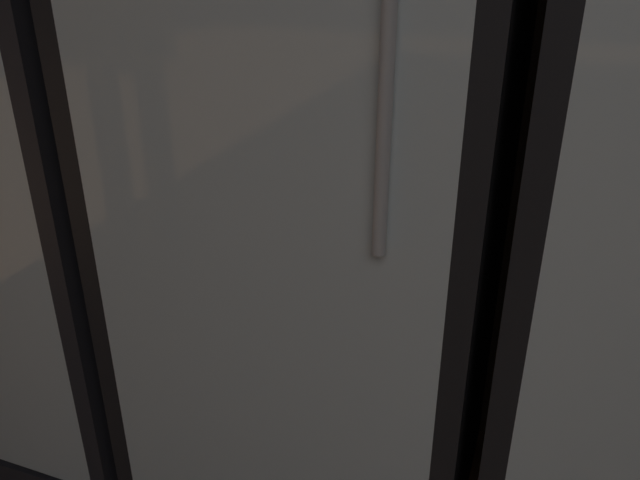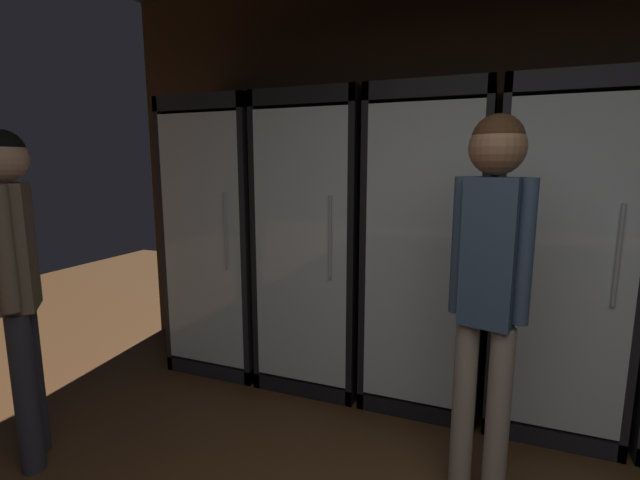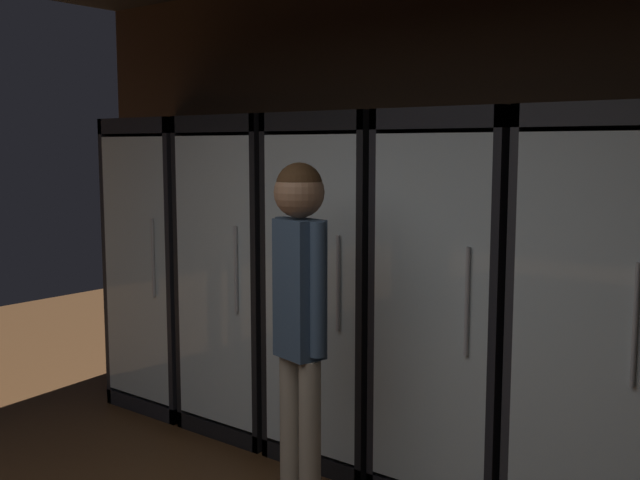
{
  "view_description": "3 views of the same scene",
  "coord_description": "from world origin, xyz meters",
  "px_view_note": "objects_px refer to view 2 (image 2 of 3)",
  "views": [
    {
      "loc": [
        -0.9,
        1.58,
        1.23
      ],
      "look_at": [
        -1.31,
        2.65,
        0.68
      ],
      "focal_mm": 35.71,
      "sensor_mm": 36.0,
      "label": 1
    },
    {
      "loc": [
        -0.2,
        -0.1,
        1.51
      ],
      "look_at": [
        -1.28,
        2.63,
        1.01
      ],
      "focal_mm": 25.09,
      "sensor_mm": 36.0,
      "label": 2
    },
    {
      "loc": [
        1.91,
        -0.69,
        1.77
      ],
      "look_at": [
        -0.76,
        2.69,
        1.24
      ],
      "focal_mm": 42.38,
      "sensor_mm": 36.0,
      "label": 3
    }
  ],
  "objects_px": {
    "cooler_left": "(320,246)",
    "shopper_near": "(490,264)",
    "cooler_center": "(428,252)",
    "cooler_right": "(558,261)",
    "cooler_far_left": "(230,238)",
    "shopper_far": "(14,263)"
  },
  "relations": [
    {
      "from": "cooler_left",
      "to": "shopper_far",
      "type": "distance_m",
      "value": 1.75
    },
    {
      "from": "cooler_far_left",
      "to": "cooler_left",
      "type": "relative_size",
      "value": 1.0
    },
    {
      "from": "cooler_left",
      "to": "cooler_right",
      "type": "height_order",
      "value": "same"
    },
    {
      "from": "cooler_center",
      "to": "shopper_near",
      "type": "bearing_deg",
      "value": -66.73
    },
    {
      "from": "cooler_left",
      "to": "cooler_right",
      "type": "xyz_separation_m",
      "value": [
        1.46,
        0.0,
        0.01
      ]
    },
    {
      "from": "cooler_right",
      "to": "cooler_left",
      "type": "bearing_deg",
      "value": -179.97
    },
    {
      "from": "cooler_center",
      "to": "cooler_right",
      "type": "height_order",
      "value": "same"
    },
    {
      "from": "cooler_left",
      "to": "cooler_right",
      "type": "bearing_deg",
      "value": 0.03
    },
    {
      "from": "cooler_far_left",
      "to": "shopper_near",
      "type": "xyz_separation_m",
      "value": [
        1.84,
        -0.87,
        0.14
      ]
    },
    {
      "from": "shopper_near",
      "to": "cooler_right",
      "type": "bearing_deg",
      "value": 67.76
    },
    {
      "from": "cooler_left",
      "to": "shopper_near",
      "type": "relative_size",
      "value": 1.15
    },
    {
      "from": "cooler_far_left",
      "to": "shopper_far",
      "type": "distance_m",
      "value": 1.45
    },
    {
      "from": "cooler_left",
      "to": "cooler_center",
      "type": "xyz_separation_m",
      "value": [
        0.73,
        0.0,
        0.01
      ]
    },
    {
      "from": "shopper_near",
      "to": "shopper_far",
      "type": "distance_m",
      "value": 2.19
    },
    {
      "from": "cooler_far_left",
      "to": "cooler_right",
      "type": "height_order",
      "value": "same"
    },
    {
      "from": "cooler_far_left",
      "to": "cooler_center",
      "type": "xyz_separation_m",
      "value": [
        1.46,
        0.0,
        0.0
      ]
    },
    {
      "from": "cooler_right",
      "to": "shopper_near",
      "type": "xyz_separation_m",
      "value": [
        -0.36,
        -0.87,
        0.13
      ]
    },
    {
      "from": "cooler_far_left",
      "to": "cooler_center",
      "type": "distance_m",
      "value": 1.46
    },
    {
      "from": "cooler_left",
      "to": "shopper_near",
      "type": "height_order",
      "value": "cooler_left"
    },
    {
      "from": "cooler_center",
      "to": "cooler_right",
      "type": "bearing_deg",
      "value": 0.01
    },
    {
      "from": "cooler_right",
      "to": "shopper_near",
      "type": "height_order",
      "value": "cooler_right"
    },
    {
      "from": "shopper_far",
      "to": "cooler_far_left",
      "type": "bearing_deg",
      "value": 79.0
    }
  ]
}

